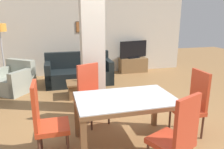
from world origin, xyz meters
The scene contains 15 objects.
ground_plane centered at (0.00, 0.00, 0.00)m, with size 18.00×18.00×0.00m, color #9B6F41.
back_wall centered at (0.00, 4.52, 1.35)m, with size 7.20×0.09×2.70m.
divider_pillar centered at (-0.24, 1.46, 1.35)m, with size 0.46×0.36×2.70m.
dining_table centered at (0.00, 0.00, 0.61)m, with size 1.50×0.95×0.77m.
dining_chair_near_right centered at (0.38, -0.85, 0.58)m, with size 0.61×0.61×1.11m.
dining_chair_head_right centered at (1.17, 0.00, 0.58)m, with size 0.46×0.46×1.11m.
dining_chair_far_left centered at (-0.37, 0.88, 0.58)m, with size 0.60×0.60×1.11m.
dining_chair_head_left centered at (-1.18, 0.00, 0.58)m, with size 0.46×0.46×1.11m.
sofa centered at (-0.33, 3.38, 0.31)m, with size 1.91×0.89×0.91m.
armchair centered at (-2.09, 3.09, 0.29)m, with size 1.19×1.19×0.82m.
coffee_table centered at (-0.39, 2.27, 0.20)m, with size 0.75×0.55×0.38m.
bottle centered at (-0.41, 2.34, 0.48)m, with size 0.07×0.07×0.24m.
tv_stand centered at (1.69, 4.24, 0.25)m, with size 0.98×0.40×0.51m.
tv_screen centered at (1.69, 4.24, 0.80)m, with size 1.06×0.31×0.61m.
floor_lamp centered at (-2.44, 3.88, 1.49)m, with size 0.37×0.37×1.75m.
Camera 1 is at (-0.98, -2.92, 1.97)m, focal length 35.00 mm.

